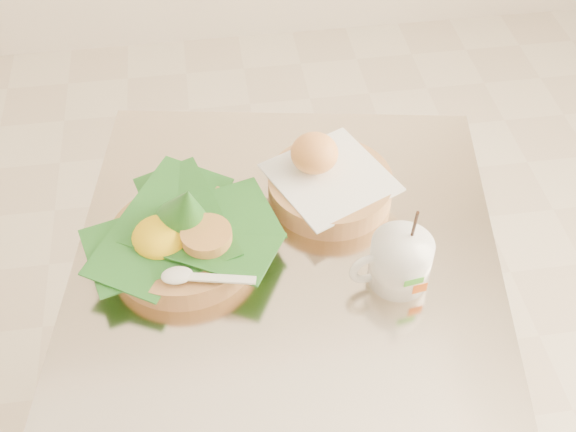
{
  "coord_description": "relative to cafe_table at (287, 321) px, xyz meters",
  "views": [
    {
      "loc": [
        0.06,
        -0.77,
        1.67
      ],
      "look_at": [
        0.17,
        0.01,
        0.82
      ],
      "focal_mm": 45.0,
      "sensor_mm": 36.0,
      "label": 1
    }
  ],
  "objects": [
    {
      "name": "bread_basket",
      "position": [
        0.09,
        0.11,
        0.25
      ],
      "size": [
        0.25,
        0.25,
        0.11
      ],
      "rotation": [
        0.0,
        0.0,
        -0.36
      ],
      "color": "tan",
      "rests_on": "cafe_table"
    },
    {
      "name": "rice_basket",
      "position": [
        -0.17,
        0.01,
        0.26
      ],
      "size": [
        0.31,
        0.31,
        0.16
      ],
      "rotation": [
        0.0,
        0.0,
        0.1
      ],
      "color": "tan",
      "rests_on": "cafe_table"
    },
    {
      "name": "cafe_table",
      "position": [
        0.0,
        0.0,
        0.0
      ],
      "size": [
        0.81,
        0.81,
        0.75
      ],
      "rotation": [
        0.0,
        0.0,
        -0.17
      ],
      "color": "gray",
      "rests_on": "floor"
    },
    {
      "name": "coffee_mug",
      "position": [
        0.16,
        -0.09,
        0.27
      ],
      "size": [
        0.13,
        0.1,
        0.17
      ],
      "rotation": [
        0.0,
        0.0,
        0.16
      ],
      "color": "white",
      "rests_on": "cafe_table"
    }
  ]
}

